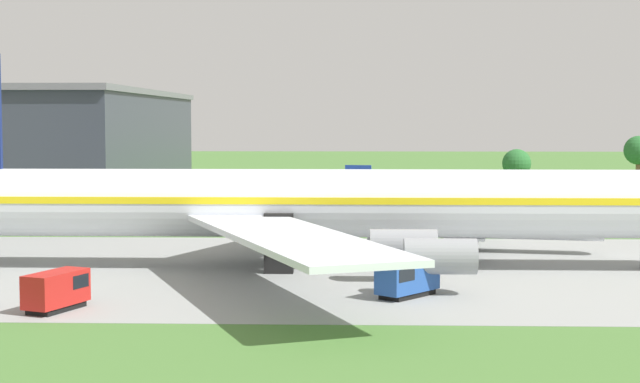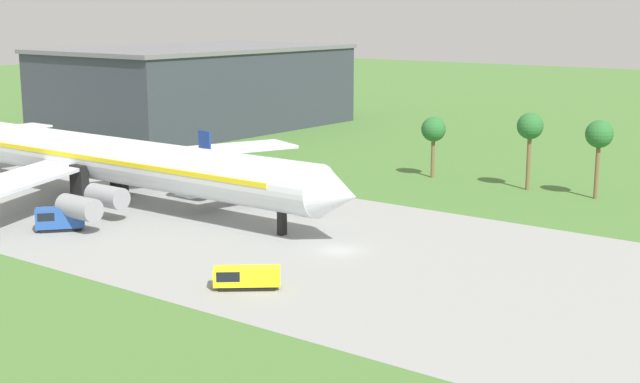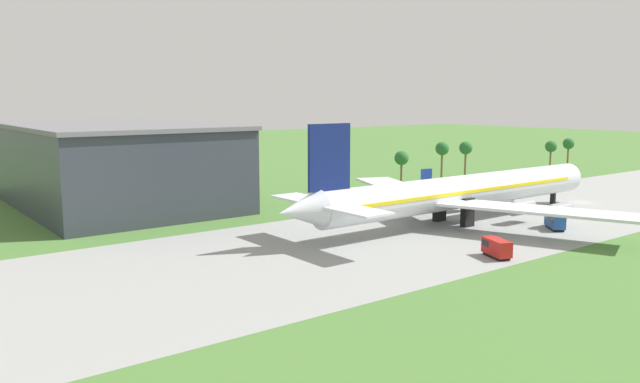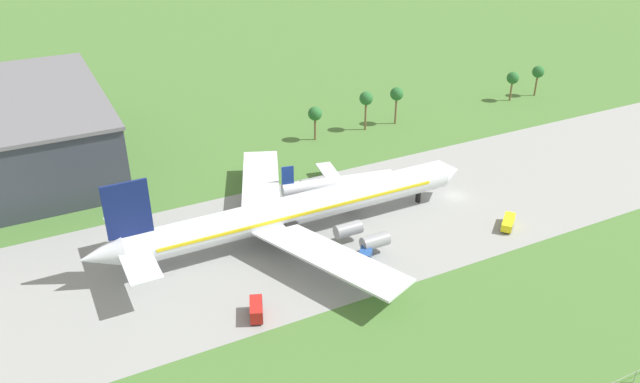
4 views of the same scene
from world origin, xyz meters
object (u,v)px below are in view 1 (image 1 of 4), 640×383
(regional_aircraft, at_px, (470,223))
(catering_van, at_px, (58,290))
(jet_airliner, at_px, (304,204))
(terminal_building, at_px, (35,148))
(fuel_truck, at_px, (406,278))

(regional_aircraft, height_order, catering_van, regional_aircraft)
(jet_airliner, xyz_separation_m, regional_aircraft, (15.43, 10.83, -2.79))
(terminal_building, bearing_deg, jet_airliner, -54.11)
(jet_airliner, relative_size, terminal_building, 1.27)
(jet_airliner, bearing_deg, catering_van, -128.64)
(jet_airliner, height_order, catering_van, jet_airliner)
(jet_airliner, height_order, terminal_building, jet_airliner)
(jet_airliner, bearing_deg, fuel_truck, -59.96)
(jet_airliner, height_order, regional_aircraft, jet_airliner)
(regional_aircraft, bearing_deg, catering_van, -135.67)
(catering_van, xyz_separation_m, terminal_building, (-26.83, 77.87, 7.03))
(jet_airliner, bearing_deg, regional_aircraft, 35.07)
(fuel_truck, bearing_deg, catering_van, -166.55)
(regional_aircraft, distance_m, catering_van, 43.25)
(fuel_truck, bearing_deg, jet_airliner, 120.04)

